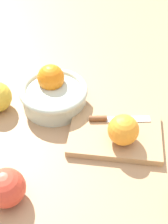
{
  "coord_description": "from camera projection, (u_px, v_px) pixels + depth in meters",
  "views": [
    {
      "loc": [
        0.06,
        -0.49,
        0.57
      ],
      "look_at": [
        -0.02,
        0.05,
        0.04
      ],
      "focal_mm": 48.47,
      "sensor_mm": 36.0,
      "label": 1
    }
  ],
  "objects": [
    {
      "name": "ground_plane",
      "position": [
        88.0,
        137.0,
        0.75
      ],
      "size": [
        2.4,
        2.4,
        0.0
      ],
      "primitive_type": "plane",
      "color": "tan"
    },
    {
      "name": "apple_front_left_2",
      "position": [
        6.0,
        188.0,
        0.6
      ],
      "size": [
        0.08,
        0.08,
        0.08
      ],
      "primitive_type": "sphere",
      "color": "#D6422D",
      "rests_on": "ground_plane"
    },
    {
      "name": "knife",
      "position": [
        111.0,
        119.0,
        0.76
      ],
      "size": [
        0.16,
        0.04,
        0.01
      ],
      "color": "silver",
      "rests_on": "cutting_board"
    },
    {
      "name": "bowl",
      "position": [
        54.0,
        93.0,
        0.81
      ],
      "size": [
        0.18,
        0.18,
        0.11
      ],
      "color": "beige",
      "rests_on": "ground_plane"
    },
    {
      "name": "orange_on_board",
      "position": [
        123.0,
        130.0,
        0.69
      ],
      "size": [
        0.07,
        0.07,
        0.07
      ],
      "primitive_type": "sphere",
      "color": "orange",
      "rests_on": "cutting_board"
    },
    {
      "name": "cutting_board",
      "position": [
        115.0,
        134.0,
        0.74
      ],
      "size": [
        0.23,
        0.16,
        0.02
      ],
      "primitive_type": "cube",
      "rotation": [
        0.0,
        0.0,
        0.02
      ],
      "color": "tan",
      "rests_on": "ground_plane"
    }
  ]
}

